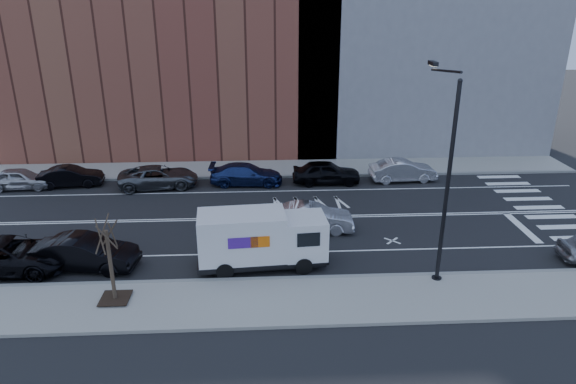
{
  "coord_description": "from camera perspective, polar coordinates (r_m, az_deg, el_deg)",
  "views": [
    {
      "loc": [
        -0.75,
        -27.16,
        12.09
      ],
      "look_at": [
        0.71,
        0.49,
        1.4
      ],
      "focal_mm": 32.0,
      "sensor_mm": 36.0,
      "label": 1
    }
  ],
  "objects": [
    {
      "name": "far_parked_f",
      "position": [
        36.26,
        12.63,
        2.35
      ],
      "size": [
        4.62,
        1.86,
        1.49
      ],
      "primitive_type": "imported",
      "rotation": [
        0.0,
        0.0,
        1.63
      ],
      "color": "silver",
      "rests_on": "ground"
    },
    {
      "name": "curb_near",
      "position": [
        23.47,
        -0.78,
        -9.65
      ],
      "size": [
        44.0,
        0.25,
        0.17
      ],
      "primitive_type": "cube",
      "color": "gray",
      "rests_on": "ground"
    },
    {
      "name": "road_markings",
      "position": [
        29.74,
        -1.32,
        -2.88
      ],
      "size": [
        40.0,
        8.6,
        0.01
      ],
      "primitive_type": null,
      "color": "white",
      "rests_on": "ground"
    },
    {
      "name": "driving_sedan",
      "position": [
        27.89,
        2.6,
        -2.89
      ],
      "size": [
        4.65,
        1.85,
        1.51
      ],
      "primitive_type": "imported",
      "rotation": [
        0.0,
        0.0,
        1.51
      ],
      "color": "silver",
      "rests_on": "ground"
    },
    {
      "name": "far_parked_e",
      "position": [
        35.01,
        4.28,
        2.2
      ],
      "size": [
        4.62,
        1.93,
        1.56
      ],
      "primitive_type": "imported",
      "rotation": [
        0.0,
        0.0,
        1.55
      ],
      "color": "black",
      "rests_on": "ground"
    },
    {
      "name": "far_parked_d",
      "position": [
        34.86,
        -4.67,
        1.99
      ],
      "size": [
        4.99,
        2.22,
        1.42
      ],
      "primitive_type": "imported",
      "rotation": [
        0.0,
        0.0,
        1.52
      ],
      "color": "navy",
      "rests_on": "ground"
    },
    {
      "name": "curb_far",
      "position": [
        36.22,
        -1.67,
        1.74
      ],
      "size": [
        44.0,
        0.25,
        0.17
      ],
      "primitive_type": "cube",
      "color": "gray",
      "rests_on": "ground"
    },
    {
      "name": "fedex_van",
      "position": [
        24.04,
        -3.03,
        -5.19
      ],
      "size": [
        6.19,
        2.53,
        2.76
      ],
      "rotation": [
        0.0,
        0.0,
        0.08
      ],
      "color": "black",
      "rests_on": "ground"
    },
    {
      "name": "sidewalk_far",
      "position": [
        37.92,
        -1.74,
        2.63
      ],
      "size": [
        44.0,
        3.6,
        0.15
      ],
      "primitive_type": "cube",
      "color": "gray",
      "rests_on": "ground"
    },
    {
      "name": "sidewalk_near",
      "position": [
        21.95,
        -0.58,
        -12.07
      ],
      "size": [
        44.0,
        3.6,
        0.15
      ],
      "primitive_type": "cube",
      "color": "gray",
      "rests_on": "ground"
    },
    {
      "name": "ground",
      "position": [
        29.74,
        -1.32,
        -2.88
      ],
      "size": [
        120.0,
        120.0,
        0.0
      ],
      "primitive_type": "plane",
      "color": "black",
      "rests_on": "ground"
    },
    {
      "name": "near_parked_rear_a",
      "position": [
        25.94,
        -21.6,
        -6.31
      ],
      "size": [
        5.01,
        2.27,
        1.59
      ],
      "primitive_type": "imported",
      "rotation": [
        0.0,
        0.0,
        1.45
      ],
      "color": "black",
      "rests_on": "ground"
    },
    {
      "name": "far_parked_b",
      "position": [
        37.36,
        -22.99,
        1.6
      ],
      "size": [
        4.29,
        1.94,
        1.36
      ],
      "primitive_type": "imported",
      "rotation": [
        0.0,
        0.0,
        1.69
      ],
      "color": "black",
      "rests_on": "ground"
    },
    {
      "name": "far_parked_c",
      "position": [
        35.29,
        -14.21,
        1.65
      ],
      "size": [
        5.44,
        3.02,
        1.44
      ],
      "primitive_type": "imported",
      "rotation": [
        0.0,
        0.0,
        1.7
      ],
      "color": "#4E5155",
      "rests_on": "ground"
    },
    {
      "name": "near_parked_rear_b",
      "position": [
        27.24,
        -28.63,
        -6.17
      ],
      "size": [
        5.77,
        2.73,
        1.59
      ],
      "primitive_type": "imported",
      "rotation": [
        0.0,
        0.0,
        1.55
      ],
      "color": "black",
      "rests_on": "ground"
    },
    {
      "name": "crosswalk",
      "position": [
        34.12,
        26.65,
        -2.0
      ],
      "size": [
        3.0,
        14.0,
        0.01
      ],
      "primitive_type": null,
      "color": "white",
      "rests_on": "ground"
    },
    {
      "name": "streetlight",
      "position": [
        22.79,
        17.04,
        2.24
      ],
      "size": [
        0.44,
        4.02,
        9.34
      ],
      "color": "black",
      "rests_on": "ground"
    },
    {
      "name": "far_parked_a",
      "position": [
        38.3,
        -27.63,
        1.33
      ],
      "size": [
        4.18,
        1.83,
        1.4
      ],
      "primitive_type": "imported",
      "rotation": [
        0.0,
        0.0,
        1.61
      ],
      "color": "#AAA9AE",
      "rests_on": "ground"
    },
    {
      "name": "bldg_brick",
      "position": [
        43.38,
        -13.4,
        19.14
      ],
      "size": [
        26.0,
        10.0,
        22.0
      ],
      "primitive_type": "cube",
      "color": "brown",
      "rests_on": "ground"
    },
    {
      "name": "street_tree",
      "position": [
        22.45,
        -19.0,
        -8.44
      ],
      "size": [
        1.2,
        1.2,
        3.75
      ],
      "color": "black",
      "rests_on": "ground"
    }
  ]
}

